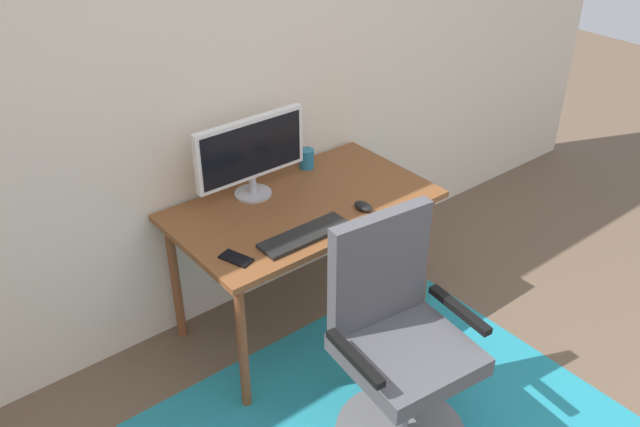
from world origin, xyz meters
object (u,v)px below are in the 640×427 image
Objects in this scene: monitor at (251,152)px; computer_mouse at (363,206)px; desk at (304,216)px; office_chair at (397,360)px; keyboard at (305,235)px; coffee_cup at (307,159)px; cell_phone at (236,258)px.

monitor is 5.58× the size of computer_mouse.
desk is 1.21× the size of office_chair.
keyboard is at bearing 97.32° from office_chair.
office_chair is at bearing -91.20° from monitor.
office_chair is (-0.34, -0.60, -0.31)m from computer_mouse.
desk is at bearing -57.10° from monitor.
coffee_cup is at bearing 83.86° from computer_mouse.
computer_mouse is at bearing -50.51° from desk.
keyboard is 0.33m from cell_phone.
computer_mouse is 0.74× the size of cell_phone.
monitor is 0.59m from cell_phone.
keyboard is 4.13× the size of computer_mouse.
computer_mouse is (0.32, -0.44, -0.21)m from monitor.
computer_mouse is 0.10× the size of office_chair.
monitor reaches higher than office_chair.
monitor is 1.16m from office_chair.
coffee_cup is (0.05, 0.50, 0.03)m from computer_mouse.
coffee_cup is (0.23, 0.28, 0.12)m from desk.
office_chair is (-0.02, -1.04, -0.52)m from monitor.
monitor is 0.42m from coffee_cup.
computer_mouse reaches higher than keyboard.
monitor is at bearing 86.00° from keyboard.
desk is 2.15× the size of monitor.
desk is at bearing 129.49° from computer_mouse.
computer_mouse is 0.50m from coffee_cup.
cell_phone is (-0.36, -0.40, -0.22)m from monitor.
coffee_cup is at bearing 13.80° from cell_phone.
keyboard is 0.65m from coffee_cup.
monitor reaches higher than computer_mouse.
desk is 2.90× the size of keyboard.
coffee_cup is at bearing 51.56° from keyboard.
keyboard is 4.28× the size of coffee_cup.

